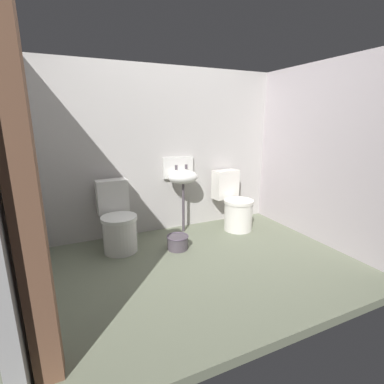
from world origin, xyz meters
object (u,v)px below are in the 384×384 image
at_px(wooden_door_post, 25,204).
at_px(bucket, 178,242).
at_px(toilet_left, 118,222).
at_px(sink, 182,176).
at_px(toilet_right, 234,205).

xyz_separation_m(wooden_door_post, bucket, (1.31, 1.25, -0.97)).
height_order(wooden_door_post, toilet_left, wooden_door_post).
distance_m(wooden_door_post, toilet_left, 1.86).
height_order(wooden_door_post, sink, wooden_door_post).
distance_m(toilet_left, bucket, 0.73).
height_order(toilet_left, sink, sink).
xyz_separation_m(toilet_left, toilet_right, (1.59, 0.00, 0.00)).
xyz_separation_m(toilet_left, bucket, (0.62, -0.31, -0.24)).
bearing_deg(bucket, toilet_right, 17.72).
height_order(toilet_right, bucket, toilet_right).
height_order(toilet_left, toilet_right, same).
relative_size(wooden_door_post, sink, 2.14).
relative_size(toilet_left, sink, 0.79).
height_order(toilet_right, sink, sink).
bearing_deg(sink, toilet_right, -15.11).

